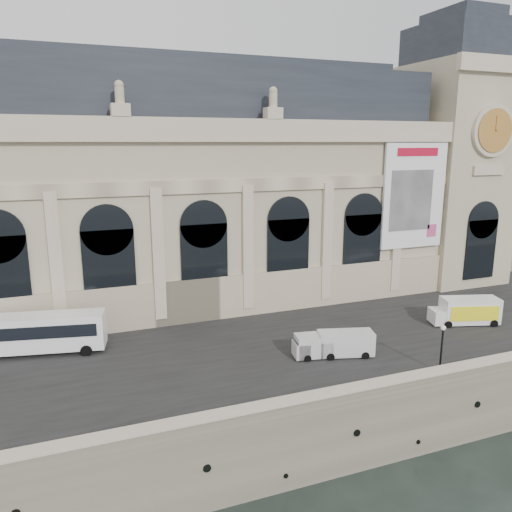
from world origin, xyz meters
The scene contains 11 objects.
ground centered at (0.00, 0.00, 0.00)m, with size 260.00×260.00×0.00m, color black.
quay centered at (0.00, 35.00, 3.00)m, with size 160.00×70.00×6.00m, color gray.
street centered at (0.00, 14.00, 6.03)m, with size 160.00×24.00×0.06m, color #2D2D2D.
parapet centered at (0.00, 0.60, 6.62)m, with size 160.00×1.40×1.21m.
museum centered at (-5.98, 30.86, 19.72)m, with size 69.00×18.70×29.10m.
clock_pavilion centered at (34.00, 27.93, 23.42)m, with size 13.00×14.72×36.70m.
bus_left centered at (-21.45, 19.00, 8.14)m, with size 13.24×5.19×3.82m.
van_b centered at (3.16, 8.87, 7.12)m, with size 5.19×2.69×2.20m.
van_c centered at (5.42, 8.26, 7.21)m, with size 5.65×3.35×2.36m.
box_truck centered at (22.45, 10.75, 7.49)m, with size 7.70×4.37×2.96m.
lamp_right centered at (11.61, 2.18, 8.15)m, with size 0.44×0.44×4.33m.
Camera 1 is at (-17.68, -29.50, 25.57)m, focal length 35.00 mm.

